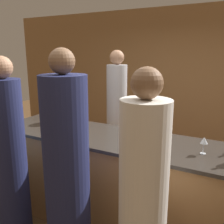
% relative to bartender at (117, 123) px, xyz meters
% --- Properties ---
extents(back_wall, '(8.00, 0.06, 2.80)m').
position_rel_bartender_xyz_m(back_wall, '(0.57, 1.60, 0.45)').
color(back_wall, '#A37547').
rests_on(back_wall, ground_plane).
extents(bar_counter, '(3.25, 0.81, 1.07)m').
position_rel_bartender_xyz_m(bar_counter, '(0.57, -0.89, -0.42)').
color(bar_counter, '#B27F4C').
rests_on(bar_counter, ground_plane).
extents(bartender, '(0.30, 0.30, 2.01)m').
position_rel_bartender_xyz_m(bartender, '(0.00, 0.00, 0.00)').
color(bartender, '#B2B2B7').
rests_on(bartender, ground_plane).
extents(guest_0, '(0.32, 0.32, 1.95)m').
position_rel_bartender_xyz_m(guest_0, '(-0.34, -1.65, -0.04)').
color(guest_0, '#1E234C').
rests_on(guest_0, ground_plane).
extents(guest_1, '(0.34, 0.34, 1.89)m').
position_rel_bartender_xyz_m(guest_1, '(1.09, -1.73, -0.07)').
color(guest_1, silver).
rests_on(guest_1, ground_plane).
extents(guest_3, '(0.39, 0.39, 2.01)m').
position_rel_bartender_xyz_m(guest_3, '(0.37, -1.66, -0.02)').
color(guest_3, '#1E234C').
rests_on(guest_3, ground_plane).
extents(wine_glass_0, '(0.08, 0.08, 0.15)m').
position_rel_bartender_xyz_m(wine_glass_0, '(-0.14, -1.13, 0.23)').
color(wine_glass_0, silver).
rests_on(wine_glass_0, bar_counter).
extents(wine_glass_2, '(0.07, 0.07, 0.16)m').
position_rel_bartender_xyz_m(wine_glass_2, '(1.36, -0.92, 0.24)').
color(wine_glass_2, silver).
rests_on(wine_glass_2, bar_counter).
extents(wine_glass_4, '(0.06, 0.06, 0.17)m').
position_rel_bartender_xyz_m(wine_glass_4, '(-0.12, -1.22, 0.24)').
color(wine_glass_4, silver).
rests_on(wine_glass_4, bar_counter).
extents(wine_glass_5, '(0.07, 0.07, 0.16)m').
position_rel_bartender_xyz_m(wine_glass_5, '(0.96, -1.13, 0.24)').
color(wine_glass_5, silver).
rests_on(wine_glass_5, bar_counter).
extents(wine_glass_7, '(0.08, 0.08, 0.15)m').
position_rel_bartender_xyz_m(wine_glass_7, '(-0.03, -1.06, 0.23)').
color(wine_glass_7, silver).
rests_on(wine_glass_7, bar_counter).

